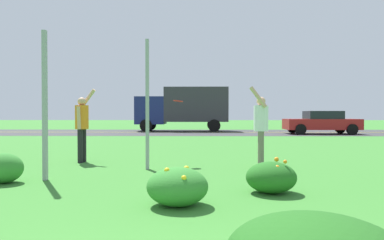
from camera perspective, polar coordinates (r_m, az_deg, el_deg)
The scene contains 13 objects.
ground_plane at distance 12.45m, azimuth -0.31°, elevation -4.81°, with size 120.00×120.00×0.00m, color #387A2D.
highway_strip at distance 23.80m, azimuth 0.35°, elevation -2.04°, with size 120.00×8.11×0.01m, color #38383A.
highway_center_stripe at distance 23.80m, azimuth 0.35°, elevation -2.02°, with size 120.00×0.16×0.00m, color yellow.
daylily_clump_front_left at distance 4.82m, azimuth -2.42°, elevation -10.88°, with size 0.85×0.77×0.54m.
daylily_clump_mid_right at distance 5.71m, azimuth 12.91°, elevation -9.18°, with size 0.80×0.70×0.55m.
daylily_clump_front_right at distance 7.20m, azimuth -28.66°, elevation -6.97°, with size 0.71×0.58×0.55m.
sign_post_near_path at distance 7.13m, azimuth -23.08°, elevation 2.22°, with size 0.07×0.10×2.84m.
sign_post_by_roadside at distance 7.91m, azimuth -7.36°, elevation 2.56°, with size 0.07×0.10×2.95m.
person_thrower_orange_shirt at distance 9.42m, azimuth -17.67°, elevation -0.49°, with size 0.49×0.51×1.93m.
person_catcher_white_shirt at distance 8.34m, azimuth 11.26°, elevation -0.76°, with size 0.48×0.51×1.90m.
frisbee_red at distance 8.73m, azimuth -2.30°, elevation 3.14°, with size 0.24×0.24×0.06m.
car_red_center_left at distance 23.28m, azimuth 20.56°, elevation -0.35°, with size 4.50×2.00×1.45m.
box_truck_navy at distance 25.61m, azimuth -1.34°, elevation 2.21°, with size 6.70×2.46×3.20m.
Camera 1 is at (0.30, -1.00, 1.25)m, focal length 32.38 mm.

